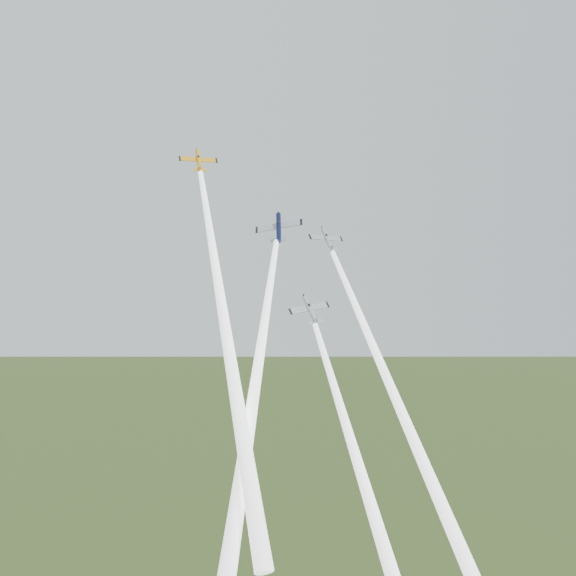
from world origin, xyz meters
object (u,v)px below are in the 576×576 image
object	(u,v)px
plane_yellow	(199,161)
plane_silver_low	(311,310)
plane_silver_right	(327,239)
plane_navy	(279,228)

from	to	relation	value
plane_yellow	plane_silver_low	xyz separation A→B (m)	(19.07, -11.08, -27.68)
plane_yellow	plane_silver_right	bearing A→B (deg)	-13.03
plane_navy	plane_silver_low	world-z (taller)	plane_navy
plane_navy	plane_silver_right	world-z (taller)	plane_navy
plane_yellow	plane_navy	world-z (taller)	plane_yellow
plane_yellow	plane_silver_low	size ratio (longest dim) A/B	0.96
plane_silver_right	plane_silver_low	world-z (taller)	plane_silver_right
plane_silver_low	plane_silver_right	bearing A→B (deg)	48.46
plane_navy	plane_silver_low	distance (m)	15.62
plane_yellow	plane_navy	distance (m)	21.14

